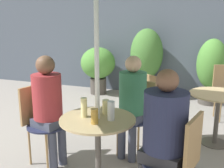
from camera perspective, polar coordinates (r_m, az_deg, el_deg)
The scene contains 17 objects.
storefront_wall at distance 5.94m, azimuth 9.70°, elevation 12.16°, with size 10.00×0.06×3.00m.
cafe_table_near at distance 2.60m, azimuth -3.10°, elevation -10.59°, with size 0.74×0.74×0.70m.
cafe_table_far at distance 3.70m, azimuth 22.09°, elevation -4.18°, with size 0.75×0.75×0.70m.
bistro_chair_0 at distance 2.26m, azimuth 14.56°, elevation -15.06°, with size 0.47×0.45×0.90m.
bistro_chair_1 at distance 3.25m, azimuth 5.64°, elevation -5.69°, with size 0.45×0.47×0.90m.
bistro_chair_2 at distance 3.13m, azimuth -15.39°, elevation -6.89°, with size 0.47×0.45×0.90m.
bistro_chair_3 at distance 3.74m, azimuth 9.29°, elevation -3.26°, with size 0.49×0.50×0.90m.
seated_person_0 at distance 2.22m, azimuth 11.08°, elevation -9.82°, with size 0.40×0.38×1.25m.
seated_person_1 at distance 3.07m, azimuth 4.38°, elevation -3.09°, with size 0.33×0.36×1.23m.
seated_person_2 at distance 2.96m, azimuth -13.70°, elevation -3.74°, with size 0.36×0.34×1.26m.
beer_glass_0 at distance 2.46m, azimuth -0.22°, elevation -5.86°, with size 0.07×0.07×0.19m.
beer_glass_1 at distance 2.62m, azimuth -1.39°, elevation -5.03°, with size 0.07×0.07×0.15m.
beer_glass_2 at distance 2.56m, azimuth -6.11°, elevation -5.10°, with size 0.06×0.06×0.19m.
beer_glass_3 at distance 2.39m, azimuth -3.82°, elevation -7.01°, with size 0.07×0.07×0.14m.
potted_plant_0 at distance 5.92m, azimuth -3.05°, elevation 4.10°, with size 0.77×0.77×1.06m.
potted_plant_1 at distance 5.67m, azimuth 7.51°, elevation 5.38°, with size 0.69×0.69×1.48m.
potted_plant_2 at distance 5.51m, azimuth 20.84°, elevation 3.16°, with size 0.58×0.58×1.30m.
Camera 1 is at (1.11, -2.20, 1.60)m, focal length 42.00 mm.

